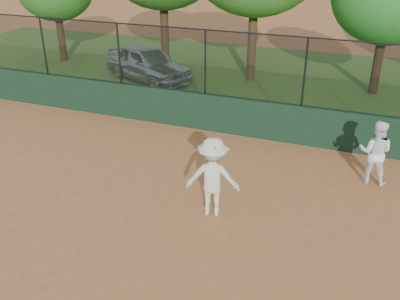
% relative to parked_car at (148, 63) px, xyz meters
% --- Properties ---
extents(ground, '(80.00, 80.00, 0.00)m').
position_rel_parked_car_xyz_m(ground, '(4.67, -10.14, -0.74)').
color(ground, '#AD6438').
rests_on(ground, ground).
extents(back_wall, '(26.00, 0.20, 1.20)m').
position_rel_parked_car_xyz_m(back_wall, '(4.67, -4.14, -0.14)').
color(back_wall, '#16311E').
rests_on(back_wall, ground).
extents(grass_strip, '(36.00, 12.00, 0.01)m').
position_rel_parked_car_xyz_m(grass_strip, '(4.67, 1.86, -0.73)').
color(grass_strip, '#31571B').
rests_on(grass_strip, ground).
extents(parked_car, '(4.66, 3.41, 1.48)m').
position_rel_parked_car_xyz_m(parked_car, '(0.00, 0.00, 0.00)').
color(parked_car, '#A7ACB0').
rests_on(parked_car, ground).
extents(player_second, '(0.86, 0.69, 1.66)m').
position_rel_parked_car_xyz_m(player_second, '(9.32, -5.78, 0.09)').
color(player_second, white).
rests_on(player_second, ground).
extents(player_main, '(1.31, 0.93, 1.86)m').
position_rel_parked_car_xyz_m(player_main, '(6.02, -8.58, 0.19)').
color(player_main, beige).
rests_on(player_main, ground).
extents(fence_assembly, '(26.00, 0.06, 2.00)m').
position_rel_parked_car_xyz_m(fence_assembly, '(4.65, -4.14, 1.50)').
color(fence_assembly, black).
rests_on(fence_assembly, back_wall).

